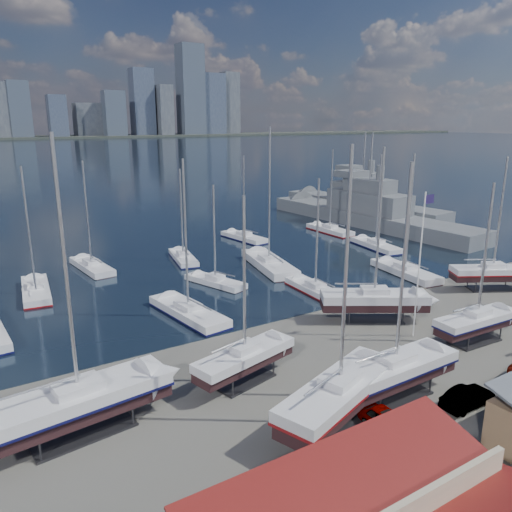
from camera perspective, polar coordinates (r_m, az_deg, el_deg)
ground at (r=44.58m, az=15.74°, el=-9.95°), size 1400.00×1400.00×0.00m
sailboat_cradle_0 at (r=33.03m, az=-19.54°, el=-15.42°), size 11.49×4.36×17.97m
sailboat_cradle_1 at (r=32.64m, az=9.56°, el=-15.16°), size 11.17×6.32×17.30m
sailboat_cradle_2 at (r=36.84m, az=-1.29°, el=-11.51°), size 8.62×4.18×13.75m
sailboat_cradle_3 at (r=36.18m, az=15.61°, el=-12.44°), size 10.00×2.89×16.11m
sailboat_cradle_4 at (r=48.87m, az=13.36°, el=-4.87°), size 9.98×7.70×16.33m
sailboat_cradle_5 at (r=47.05m, az=23.94°, el=-6.78°), size 8.52×2.79×13.78m
sailboat_cradle_6 at (r=62.17m, az=25.43°, el=-1.71°), size 9.22×6.76×14.89m
sailboat_moored_1 at (r=60.14m, az=-23.84°, el=-3.77°), size 3.87×10.08×14.69m
sailboat_moored_2 at (r=67.34m, az=-18.25°, el=-1.26°), size 3.56×9.81×14.50m
sailboat_moored_3 at (r=49.44m, az=-7.72°, el=-6.56°), size 4.26×10.95×15.95m
sailboat_moored_4 at (r=58.39m, az=-4.66°, el=-3.01°), size 4.67×8.39×12.21m
sailboat_moored_5 at (r=68.87m, az=-8.31°, el=-0.30°), size 4.18×9.04×13.04m
sailboat_moored_6 at (r=55.89m, az=6.80°, el=-3.93°), size 2.95×9.02×13.30m
sailboat_moored_7 at (r=64.82m, az=1.49°, el=-1.10°), size 6.06×12.82×18.67m
sailboat_moored_8 at (r=80.10m, az=-1.37°, el=2.05°), size 3.79×9.60×13.97m
sailboat_moored_9 at (r=64.58m, az=16.66°, el=-1.82°), size 4.35×10.61×15.55m
sailboat_moored_10 at (r=76.88m, az=13.52°, el=1.07°), size 4.17×10.03×14.55m
sailboat_moored_11 at (r=86.38m, az=8.43°, el=2.86°), size 2.82×9.83×14.66m
naval_ship_east at (r=93.88m, az=12.63°, el=4.49°), size 9.46×45.86×18.10m
naval_ship_west at (r=109.14m, az=11.95°, el=5.99°), size 9.89×40.41×17.60m
car_a at (r=33.14m, az=14.85°, el=-17.86°), size 1.82×4.24×1.43m
car_b at (r=37.34m, az=23.02°, el=-14.64°), size 4.21×1.50×1.38m
flagpole at (r=44.75m, az=18.33°, el=0.11°), size 1.13×0.12×12.86m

